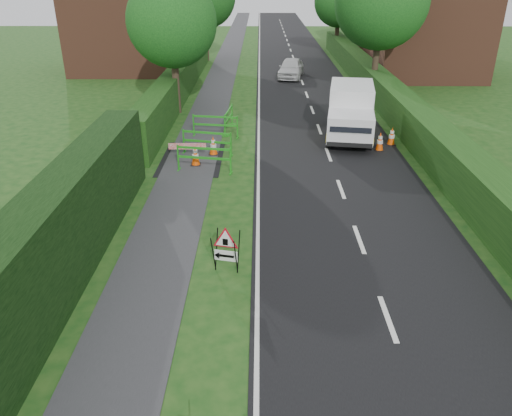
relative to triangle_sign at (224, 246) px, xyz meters
name	(u,v)px	position (x,y,z in m)	size (l,w,h in m)	color
ground	(274,350)	(1.17, -2.84, -0.74)	(120.00, 120.00, 0.00)	#134112
road_surface	(294,59)	(3.67, 32.16, -0.73)	(6.00, 90.00, 0.02)	black
footpath	(228,58)	(-1.83, 32.16, -0.73)	(2.00, 90.00, 0.02)	#2D2D30
hedge_west_near	(26,349)	(-3.83, -2.84, -0.74)	(1.10, 18.00, 2.50)	black
hedge_west_far	(181,95)	(-3.83, 19.16, -0.74)	(1.00, 24.00, 1.80)	#14380F
hedge_east	(399,124)	(7.67, 13.16, -0.74)	(1.20, 50.00, 1.50)	#14380F
house_west	(125,28)	(-8.83, 27.16, 2.16)	(7.50, 7.40, 7.88)	brown
house_east_a	(426,32)	(12.17, 25.16, 2.16)	(7.50, 7.40, 7.88)	brown
house_east_b	(392,14)	(13.17, 39.16, 2.16)	(7.50, 7.40, 7.88)	brown
tree_nw	(172,22)	(-3.43, 15.16, 3.74)	(4.40, 4.40, 6.70)	#2D2116
tree_ne	(382,1)	(7.57, 19.16, 4.44)	(5.20, 5.20, 7.79)	#2D2116
tree_fe	(339,2)	(7.57, 35.16, 3.48)	(4.20, 4.20, 6.33)	#2D2116
triangle_sign	(224,246)	(0.00, 0.00, 0.00)	(0.87, 0.87, 1.06)	black
works_van	(351,111)	(4.88, 11.15, 0.43)	(2.61, 5.05, 2.20)	silver
traffic_cone_0	(380,141)	(5.84, 9.22, -0.35)	(0.38, 0.38, 0.79)	black
traffic_cone_1	(392,136)	(6.51, 9.96, -0.35)	(0.38, 0.38, 0.79)	black
traffic_cone_2	(369,114)	(6.25, 13.57, -0.35)	(0.38, 0.38, 0.79)	black
traffic_cone_3	(195,156)	(-1.60, 7.46, -0.35)	(0.38, 0.38, 0.79)	black
traffic_cone_4	(213,145)	(-1.02, 8.66, -0.35)	(0.38, 0.38, 0.79)	black
ped_barrier_0	(204,156)	(-1.19, 6.77, -0.11)	(2.09, 0.68, 1.00)	#1D8718
ped_barrier_1	(207,140)	(-1.26, 8.68, -0.11)	(2.09, 0.78, 1.00)	#1D8718
ped_barrier_2	(215,123)	(-1.12, 11.02, -0.11)	(2.09, 0.64, 1.00)	#1D8718
ped_barrier_3	(229,117)	(-0.59, 12.05, -0.11)	(0.58, 2.09, 1.00)	#1D8718
redwhite_plank	(188,157)	(-2.03, 8.38, -0.74)	(1.50, 0.04, 0.25)	red
hatchback_car	(291,68)	(2.99, 24.31, -0.09)	(1.53, 3.80, 1.29)	silver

